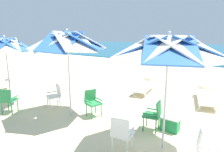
% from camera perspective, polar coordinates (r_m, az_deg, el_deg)
% --- Properties ---
extents(ground_plane, '(80.00, 80.00, 0.00)m').
position_cam_1_polar(ground_plane, '(6.88, 24.74, -11.74)').
color(ground_plane, beige).
extents(beach_umbrella_0, '(2.54, 2.54, 2.71)m').
position_cam_1_polar(beach_umbrella_0, '(4.38, 16.02, 7.85)').
color(beach_umbrella_0, silver).
rests_on(beach_umbrella_0, ground).
extents(plastic_chair_0, '(0.51, 0.54, 0.87)m').
position_cam_1_polar(plastic_chair_0, '(4.57, 2.84, -16.05)').
color(plastic_chair_0, white).
rests_on(plastic_chair_0, ground).
extents(plastic_chair_1, '(0.53, 0.51, 0.87)m').
position_cam_1_polar(plastic_chair_1, '(4.51, 25.65, -17.74)').
color(plastic_chair_1, white).
rests_on(plastic_chair_1, ground).
extents(plastic_chair_2, '(0.53, 0.50, 0.87)m').
position_cam_1_polar(plastic_chair_2, '(5.63, 12.10, -10.68)').
color(plastic_chair_2, '#2D8C4C').
rests_on(plastic_chair_2, ground).
extents(beach_umbrella_1, '(2.43, 2.43, 2.81)m').
position_cam_1_polar(beach_umbrella_1, '(6.29, -12.78, 9.60)').
color(beach_umbrella_1, silver).
rests_on(beach_umbrella_1, ground).
extents(plastic_chair_3, '(0.58, 0.60, 0.87)m').
position_cam_1_polar(plastic_chair_3, '(7.45, -16.15, -5.18)').
color(plastic_chair_3, white).
rests_on(plastic_chair_3, ground).
extents(plastic_chair_4, '(0.58, 0.55, 0.87)m').
position_cam_1_polar(plastic_chair_4, '(6.51, -5.69, -7.27)').
color(plastic_chair_4, '#2D8C4C').
rests_on(plastic_chair_4, ground).
extents(beach_umbrella_2, '(1.99, 1.99, 2.60)m').
position_cam_1_polar(beach_umbrella_2, '(8.15, -28.58, 7.77)').
color(beach_umbrella_2, silver).
rests_on(beach_umbrella_2, ground).
extents(plastic_chair_5, '(0.60, 0.62, 0.87)m').
position_cam_1_polar(plastic_chair_5, '(7.54, -27.98, -5.95)').
color(plastic_chair_5, '#2D8C4C').
rests_on(plastic_chair_5, ground).
extents(plastic_chair_6, '(0.58, 0.60, 0.87)m').
position_cam_1_polar(plastic_chair_6, '(10.83, -28.29, -0.81)').
color(plastic_chair_6, white).
rests_on(plastic_chair_6, ground).
extents(sun_lounger_1, '(1.13, 2.23, 0.62)m').
position_cam_1_polar(sun_lounger_1, '(8.52, 25.65, -5.25)').
color(sun_lounger_1, white).
rests_on(sun_lounger_1, ground).
extents(sun_lounger_2, '(0.99, 2.22, 0.62)m').
position_cam_1_polar(sun_lounger_2, '(9.29, 9.42, -2.80)').
color(sun_lounger_2, white).
rests_on(sun_lounger_2, ground).
extents(cooler_box, '(0.50, 0.34, 0.40)m').
position_cam_1_polar(cooler_box, '(5.87, 16.52, -13.10)').
color(cooler_box, '#238C4C').
rests_on(cooler_box, ground).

